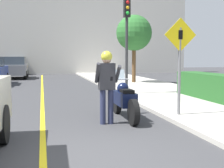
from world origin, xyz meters
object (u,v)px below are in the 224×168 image
at_px(parked_car_grey, 15,67).
at_px(parked_car_black, 17,65).
at_px(person_biker, 107,79).
at_px(traffic_light, 127,28).
at_px(street_tree, 134,33).
at_px(motorcycle, 124,100).
at_px(crossing_sign, 180,57).

distance_m(parked_car_grey, parked_car_black, 6.17).
bearing_deg(parked_car_grey, person_biker, -78.39).
bearing_deg(traffic_light, person_biker, -110.37).
bearing_deg(street_tree, traffic_light, -109.55).
bearing_deg(traffic_light, street_tree, 70.45).
height_order(parked_car_grey, parked_car_black, same).
bearing_deg(person_biker, traffic_light, 69.63).
bearing_deg(person_biker, motorcycle, 42.42).
xyz_separation_m(crossing_sign, street_tree, (1.92, 10.70, 1.44)).
height_order(crossing_sign, traffic_light, traffic_light).
relative_size(person_biker, crossing_sign, 0.70).
distance_m(street_tree, parked_car_black, 15.14).
xyz_separation_m(motorcycle, street_tree, (3.39, 10.43, 2.60)).
distance_m(motorcycle, parked_car_black, 23.58).
relative_size(street_tree, parked_car_grey, 0.98).
bearing_deg(motorcycle, crossing_sign, -10.28).
distance_m(traffic_light, parked_car_grey, 13.60).
xyz_separation_m(person_biker, parked_car_grey, (-3.60, 17.52, -0.28)).
relative_size(crossing_sign, traffic_light, 0.65).
relative_size(motorcycle, traffic_light, 0.60).
bearing_deg(traffic_light, parked_car_black, 107.73).
relative_size(crossing_sign, street_tree, 0.63).
bearing_deg(crossing_sign, traffic_light, 91.21).
relative_size(motorcycle, parked_car_grey, 0.57).
relative_size(person_biker, street_tree, 0.44).
height_order(traffic_light, parked_car_grey, traffic_light).
bearing_deg(crossing_sign, parked_car_grey, 108.18).
distance_m(street_tree, parked_car_grey, 10.27).
height_order(crossing_sign, street_tree, street_tree).
height_order(crossing_sign, parked_car_black, crossing_sign).
xyz_separation_m(street_tree, parked_car_grey, (-7.58, 6.55, -2.26)).
height_order(person_biker, parked_car_black, person_biker).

